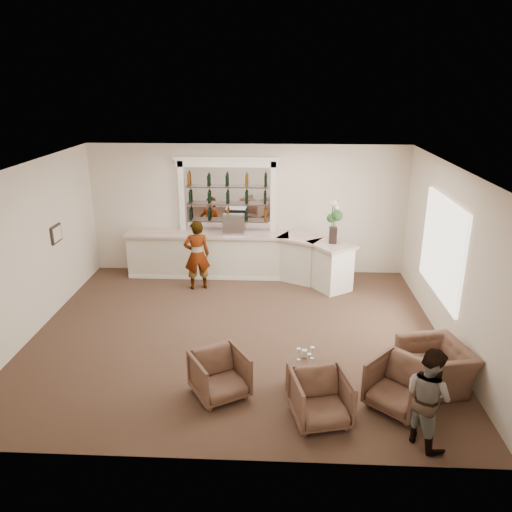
{
  "coord_description": "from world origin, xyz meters",
  "views": [
    {
      "loc": [
        0.81,
        -8.82,
        4.77
      ],
      "look_at": [
        0.34,
        0.9,
        1.33
      ],
      "focal_mm": 35.0,
      "sensor_mm": 36.0,
      "label": 1
    }
  ],
  "objects": [
    {
      "name": "bar_counter",
      "position": [
        -0.16,
        3.0,
        0.57
      ],
      "size": [
        5.72,
        1.8,
        1.14
      ],
      "color": "white",
      "rests_on": "ground"
    },
    {
      "name": "wine_glass_bar_right",
      "position": [
        -0.22,
        2.97,
        1.25
      ],
      "size": [
        0.07,
        0.07,
        0.21
      ],
      "primitive_type": null,
      "color": "white",
      "rests_on": "bar_counter"
    },
    {
      "name": "wine_glass_tbl_c",
      "position": [
        1.32,
        -1.93,
        0.6
      ],
      "size": [
        0.07,
        0.07,
        0.21
      ],
      "primitive_type": null,
      "color": "white",
      "rests_on": "cocktail_table"
    },
    {
      "name": "guest",
      "position": [
        2.86,
        -3.0,
        0.73
      ],
      "size": [
        0.84,
        0.89,
        1.46
      ],
      "primitive_type": "imported",
      "rotation": [
        0.0,
        0.0,
        2.11
      ],
      "color": "gray",
      "rests_on": "ground"
    },
    {
      "name": "wine_glass_tbl_a",
      "position": [
        1.16,
        -1.77,
        0.6
      ],
      "size": [
        0.07,
        0.07,
        0.21
      ],
      "primitive_type": null,
      "color": "white",
      "rests_on": "cocktail_table"
    },
    {
      "name": "napkin_holder",
      "position": [
        1.26,
        -1.66,
        0.56
      ],
      "size": [
        0.08,
        0.08,
        0.12
      ],
      "primitive_type": "cube",
      "color": "silver",
      "rests_on": "cocktail_table"
    },
    {
      "name": "wine_glass_bar_left",
      "position": [
        -0.27,
        3.01,
        1.25
      ],
      "size": [
        0.07,
        0.07,
        0.21
      ],
      "primitive_type": null,
      "color": "white",
      "rests_on": "bar_counter"
    },
    {
      "name": "flower_vase",
      "position": [
        2.07,
        2.43,
        1.71
      ],
      "size": [
        0.27,
        0.27,
        1.02
      ],
      "color": "black",
      "rests_on": "bar_counter"
    },
    {
      "name": "armchair_center",
      "position": [
        1.46,
        -2.61,
        0.38
      ],
      "size": [
        0.97,
        0.99,
        0.75
      ],
      "primitive_type": "imported",
      "rotation": [
        0.0,
        0.0,
        0.23
      ],
      "color": "brown",
      "rests_on": "ground"
    },
    {
      "name": "armchair_right",
      "position": [
        2.68,
        -2.24,
        0.39
      ],
      "size": [
        1.19,
        1.19,
        0.78
      ],
      "primitive_type": "imported",
      "rotation": [
        0.0,
        0.0,
        -0.74
      ],
      "color": "brown",
      "rests_on": "ground"
    },
    {
      "name": "ground",
      "position": [
        0.0,
        0.0,
        0.0
      ],
      "size": [
        8.0,
        8.0,
        0.0
      ],
      "primitive_type": "plane",
      "color": "#4F3627",
      "rests_on": "ground"
    },
    {
      "name": "back_bar_alcove",
      "position": [
        -0.5,
        3.41,
        2.03
      ],
      "size": [
        2.64,
        0.25,
        3.0
      ],
      "color": "white",
      "rests_on": "ground"
    },
    {
      "name": "armchair_left",
      "position": [
        -0.09,
        -2.06,
        0.37
      ],
      "size": [
        1.1,
        1.11,
        0.74
      ],
      "primitive_type": "imported",
      "rotation": [
        0.0,
        0.0,
        0.54
      ],
      "color": "brown",
      "rests_on": "ground"
    },
    {
      "name": "cocktail_table",
      "position": [
        1.28,
        -1.8,
        0.25
      ],
      "size": [
        0.64,
        0.64,
        0.5
      ],
      "primitive_type": "cylinder",
      "color": "#4B3720",
      "rests_on": "ground"
    },
    {
      "name": "sommelier",
      "position": [
        -1.13,
        2.25,
        0.85
      ],
      "size": [
        0.7,
        0.56,
        1.69
      ],
      "primitive_type": "imported",
      "rotation": [
        0.0,
        0.0,
        3.42
      ],
      "color": "gray",
      "rests_on": "ground"
    },
    {
      "name": "armchair_far",
      "position": [
        3.4,
        -1.6,
        0.36
      ],
      "size": [
        1.19,
        1.29,
        0.71
      ],
      "primitive_type": "imported",
      "rotation": [
        0.0,
        0.0,
        -1.34
      ],
      "color": "brown",
      "rests_on": "ground"
    },
    {
      "name": "room_shell",
      "position": [
        0.16,
        0.71,
        2.34
      ],
      "size": [
        8.04,
        7.02,
        3.32
      ],
      "color": "beige",
      "rests_on": "ground"
    },
    {
      "name": "wine_glass_tbl_b",
      "position": [
        1.38,
        -1.72,
        0.6
      ],
      "size": [
        0.07,
        0.07,
        0.21
      ],
      "primitive_type": null,
      "color": "white",
      "rests_on": "cocktail_table"
    },
    {
      "name": "espresso_machine",
      "position": [
        -0.32,
        3.08,
        1.37
      ],
      "size": [
        0.55,
        0.47,
        0.47
      ],
      "primitive_type": "cube",
      "rotation": [
        0.0,
        0.0,
        0.04
      ],
      "color": "#BAB9BE",
      "rests_on": "bar_counter"
    }
  ]
}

